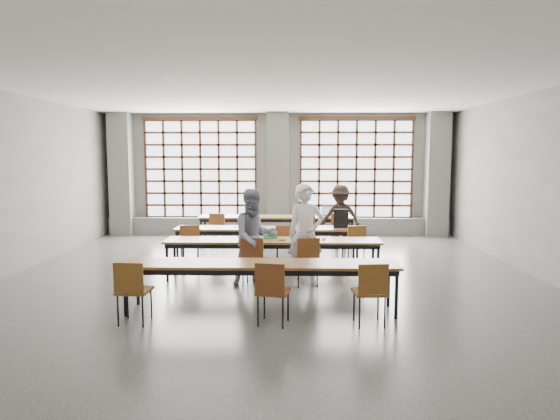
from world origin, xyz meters
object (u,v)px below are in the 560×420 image
object	(u,v)px
desk_row_c	(273,243)
red_pouch	(134,287)
chair_near_left	(132,286)
student_male	(306,235)
chair_back_right	(340,227)
backpack	(341,218)
chair_mid_left	(190,241)
chair_near_mid	(272,287)
green_box	(270,236)
laptop_back	(329,213)
chair_back_left	(219,227)
student_female	(255,237)
chair_mid_centre	(285,241)
desk_row_a	(277,219)
chair_back_mid	(308,227)
chair_near_right	(371,287)
laptop_front	(303,235)
chair_front_left	(254,256)
mouse	(324,239)
desk_row_d	(261,267)
chair_mid_right	(355,241)
phone	(282,240)
student_back	(340,217)
desk_row_b	(267,230)
plastic_bag	(311,211)

from	to	relation	value
desk_row_c	red_pouch	xyz separation A→B (m)	(-1.79, -2.59, -0.16)
chair_near_left	student_male	world-z (taller)	student_male
chair_back_right	backpack	size ratio (longest dim) A/B	2.20
chair_mid_left	chair_near_left	world-z (taller)	same
chair_near_mid	green_box	distance (m)	2.76
backpack	laptop_back	bearing A→B (deg)	97.01
chair_back_right	backpack	world-z (taller)	backpack
chair_back_left	green_box	world-z (taller)	chair_back_left
student_female	chair_mid_centre	bearing A→B (deg)	47.09
desk_row_a	student_male	distance (m)	4.18
chair_mid_centre	chair_near_mid	distance (m)	3.60
laptop_back	chair_back_mid	bearing A→B (deg)	-127.66
chair_near_right	laptop_front	world-z (taller)	laptop_front
chair_back_right	chair_near_right	world-z (taller)	same
chair_mid_centre	green_box	distance (m)	0.93
chair_mid_left	laptop_front	xyz separation A→B (m)	(2.33, -0.83, 0.25)
student_male	chair_front_left	bearing A→B (deg)	170.62
chair_mid_left	desk_row_c	bearing A→B (deg)	-28.09
mouse	green_box	xyz separation A→B (m)	(-1.00, 0.10, 0.03)
chair_mid_left	student_male	xyz separation A→B (m)	(2.36, -1.44, 0.36)
chair_near_left	green_box	xyz separation A→B (m)	(1.75, 2.74, 0.24)
desk_row_d	chair_mid_right	bearing A→B (deg)	59.68
chair_back_mid	student_male	world-z (taller)	student_male
chair_near_mid	phone	distance (m)	2.57
chair_mid_left	laptop_back	xyz separation A→B (m)	(3.07, 2.80, 0.25)
desk_row_c	phone	bearing A→B (deg)	-29.05
student_back	green_box	world-z (taller)	student_back
desk_row_b	chair_front_left	xyz separation A→B (m)	(-0.14, -2.19, -0.13)
student_male	backpack	size ratio (longest dim) A/B	4.50
chair_mid_right	backpack	size ratio (longest dim) A/B	2.20
desk_row_a	student_male	world-z (taller)	student_male
chair_back_mid	plastic_bag	distance (m)	0.77
desk_row_b	chair_mid_left	distance (m)	1.71
desk_row_d	student_back	distance (m)	5.42
chair_back_mid	phone	bearing A→B (deg)	-100.36
chair_near_right	red_pouch	size ratio (longest dim) A/B	4.40
student_female	backpack	world-z (taller)	student_female
chair_mid_right	chair_front_left	world-z (taller)	same
desk_row_b	desk_row_c	size ratio (longest dim) A/B	1.00
chair_front_left	laptop_front	world-z (taller)	laptop_front
chair_mid_centre	mouse	size ratio (longest dim) A/B	8.98
chair_back_mid	chair_mid_left	size ratio (longest dim) A/B	1.00
desk_row_d	chair_back_mid	xyz separation A→B (m)	(0.84, 5.03, -0.13)
backpack	red_pouch	distance (m)	5.31
desk_row_d	phone	bearing A→B (deg)	82.01
student_male	laptop_back	world-z (taller)	student_male
desk_row_a	mouse	world-z (taller)	mouse
desk_row_a	backpack	distance (m)	2.50
desk_row_d	plastic_bag	xyz separation A→B (m)	(0.95, 5.71, 0.21)
desk_row_d	chair_back_mid	size ratio (longest dim) A/B	4.55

